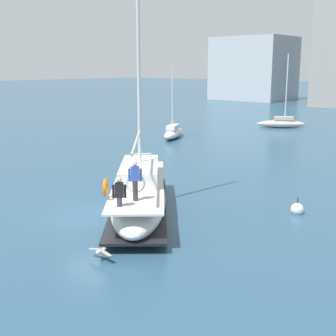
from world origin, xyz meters
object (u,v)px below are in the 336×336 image
at_px(moored_sloop_far, 281,123).
at_px(moored_cutter_left, 173,132).
at_px(mooring_buoy, 297,209).
at_px(seagull, 100,251).
at_px(main_sailboat, 139,194).

distance_m(moored_sloop_far, moored_cutter_left, 14.15).
relative_size(moored_cutter_left, mooring_buoy, 7.12).
distance_m(moored_sloop_far, seagull, 38.28).
distance_m(main_sailboat, moored_cutter_left, 22.70).
height_order(moored_cutter_left, mooring_buoy, moored_cutter_left).
bearing_deg(main_sailboat, moored_sloop_far, 106.16).
relative_size(seagull, mooring_buoy, 1.16).
bearing_deg(moored_cutter_left, mooring_buoy, -35.68).
bearing_deg(main_sailboat, mooring_buoy, 40.80).
bearing_deg(moored_sloop_far, main_sailboat, -73.84).
xyz_separation_m(moored_sloop_far, moored_cutter_left, (-4.22, -13.50, -0.02)).
bearing_deg(main_sailboat, moored_cutter_left, 126.29).
height_order(main_sailboat, moored_cutter_left, main_sailboat).
relative_size(main_sailboat, seagull, 12.44).
distance_m(seagull, mooring_buoy, 9.74).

